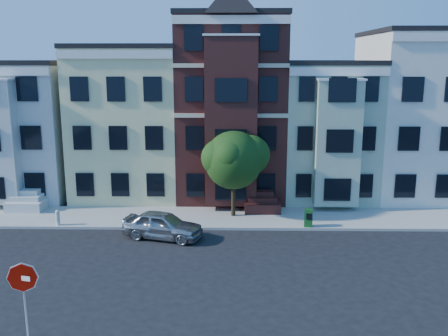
{
  "coord_description": "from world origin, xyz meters",
  "views": [
    {
      "loc": [
        0.11,
        -20.52,
        9.37
      ],
      "look_at": [
        -0.31,
        3.13,
        4.2
      ],
      "focal_mm": 40.0,
      "sensor_mm": 36.0,
      "label": 1
    }
  ],
  "objects_px": {
    "street_tree": "(234,164)",
    "fire_hydrant": "(58,219)",
    "newspaper_box": "(308,218)",
    "stop_sign": "(25,304)",
    "parked_car": "(163,225)"
  },
  "relations": [
    {
      "from": "street_tree",
      "to": "fire_hydrant",
      "type": "xyz_separation_m",
      "value": [
        -9.96,
        -1.95,
        -2.82
      ]
    },
    {
      "from": "street_tree",
      "to": "newspaper_box",
      "type": "distance_m",
      "value": 5.36
    },
    {
      "from": "stop_sign",
      "to": "parked_car",
      "type": "bearing_deg",
      "value": 90.33
    },
    {
      "from": "fire_hydrant",
      "to": "street_tree",
      "type": "bearing_deg",
      "value": 11.08
    },
    {
      "from": "fire_hydrant",
      "to": "stop_sign",
      "type": "height_order",
      "value": "stop_sign"
    },
    {
      "from": "parked_car",
      "to": "fire_hydrant",
      "type": "height_order",
      "value": "parked_car"
    },
    {
      "from": "parked_car",
      "to": "stop_sign",
      "type": "relative_size",
      "value": 1.22
    },
    {
      "from": "parked_car",
      "to": "fire_hydrant",
      "type": "bearing_deg",
      "value": 91.64
    },
    {
      "from": "parked_car",
      "to": "stop_sign",
      "type": "distance_m",
      "value": 11.46
    },
    {
      "from": "newspaper_box",
      "to": "fire_hydrant",
      "type": "xyz_separation_m",
      "value": [
        -14.17,
        0.0,
        -0.15
      ]
    },
    {
      "from": "newspaper_box",
      "to": "parked_car",
      "type": "bearing_deg",
      "value": -157.86
    },
    {
      "from": "street_tree",
      "to": "stop_sign",
      "type": "bearing_deg",
      "value": -114.0
    },
    {
      "from": "parked_car",
      "to": "fire_hydrant",
      "type": "xyz_separation_m",
      "value": [
        -6.18,
        1.6,
        -0.23
      ]
    },
    {
      "from": "fire_hydrant",
      "to": "parked_car",
      "type": "bearing_deg",
      "value": -14.48
    },
    {
      "from": "street_tree",
      "to": "stop_sign",
      "type": "height_order",
      "value": "street_tree"
    }
  ]
}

